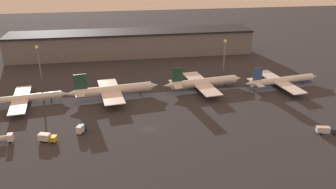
% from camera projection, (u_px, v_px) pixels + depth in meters
% --- Properties ---
extents(ground, '(600.00, 600.00, 0.00)m').
position_uv_depth(ground, '(149.00, 129.00, 130.57)').
color(ground, '#2D2D33').
extents(terminal_building, '(163.03, 23.56, 16.66)m').
position_uv_depth(terminal_building, '(133.00, 43.00, 223.35)').
color(terminal_building, slate).
rests_on(terminal_building, ground).
extents(airplane_0, '(39.86, 34.05, 10.96)m').
position_uv_depth(airplane_0, '(23.00, 99.00, 151.10)').
color(airplane_0, silver).
rests_on(airplane_0, ground).
extents(airplane_1, '(45.12, 33.57, 13.43)m').
position_uv_depth(airplane_1, '(113.00, 90.00, 158.10)').
color(airplane_1, white).
rests_on(airplane_1, ground).
extents(airplane_2, '(43.09, 35.42, 12.97)m').
position_uv_depth(airplane_2, '(203.00, 82.00, 168.24)').
color(airplane_2, white).
rests_on(airplane_2, ground).
extents(airplane_3, '(43.65, 36.12, 11.86)m').
position_uv_depth(airplane_3, '(281.00, 81.00, 171.62)').
color(airplane_3, white).
rests_on(airplane_3, ground).
extents(service_vehicle_0, '(3.85, 5.14, 3.46)m').
position_uv_depth(service_vehicle_0, '(81.00, 129.00, 127.11)').
color(service_vehicle_0, '#195199').
rests_on(service_vehicle_0, ground).
extents(service_vehicle_1, '(6.91, 2.80, 3.43)m').
position_uv_depth(service_vehicle_1, '(4.00, 138.00, 120.49)').
color(service_vehicle_1, white).
rests_on(service_vehicle_1, ground).
extents(service_vehicle_2, '(8.13, 3.91, 3.02)m').
position_uv_depth(service_vehicle_2, '(326.00, 130.00, 126.51)').
color(service_vehicle_2, '#282D38').
rests_on(service_vehicle_2, ground).
extents(service_vehicle_3, '(7.15, 4.50, 3.23)m').
position_uv_depth(service_vehicle_3, '(47.00, 137.00, 121.21)').
color(service_vehicle_3, gold).
rests_on(service_vehicle_3, ground).
extents(lamp_post_0, '(1.80, 1.80, 20.24)m').
position_uv_depth(lamp_post_0, '(39.00, 59.00, 173.56)').
color(lamp_post_0, slate).
rests_on(lamp_post_0, ground).
extents(lamp_post_1, '(1.80, 1.80, 19.66)m').
position_uv_depth(lamp_post_1, '(225.00, 51.00, 188.56)').
color(lamp_post_1, slate).
rests_on(lamp_post_1, ground).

